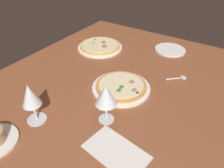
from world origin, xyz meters
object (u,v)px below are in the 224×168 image
Objects in this scene: wine_glass_far at (106,96)px; spoon at (181,78)px; pizza_main at (121,87)px; pizza_side at (100,46)px; side_plate at (170,50)px; paper_menu at (116,152)px; wine_glass_near at (30,97)px.

wine_glass_far is 47.04cm from spoon.
pizza_main is at bearing 138.73° from spoon.
pizza_side is 1.70× the size of wine_glass_far.
spoon is at bearing -95.81° from pizza_side.
pizza_main and pizza_side have the same top height.
pizza_main is 30.92cm from spoon.
side_plate reaches higher than paper_menu.
wine_glass_far is at bearing 54.86° from paper_menu.
side_plate is at bearing 30.13° from spoon.
pizza_side is at bearing 48.69° from pizza_main.
wine_glass_far is 0.77× the size of paper_menu.
pizza_main is 1.62× the size of wine_glass_near.
pizza_main is 49.83cm from side_plate.
spoon reaches higher than side_plate.
wine_glass_far is 1.74× the size of spoon.
pizza_main reaches higher than spoon.
side_plate is at bearing -60.93° from pizza_side.
pizza_side is 2.96× the size of spoon.
wine_glass_far is 0.88× the size of side_plate.
pizza_side is 62.39cm from wine_glass_far.
spoon is (43.10, -15.12, -11.22)cm from wine_glass_far.
side_plate is 30.44cm from spoon.
wine_glass_far reaches higher than paper_menu.
side_plate is (84.11, -22.18, -11.11)cm from wine_glass_near.
pizza_main is 39.90cm from wine_glass_near.
side_plate is at bearing 0.14° from wine_glass_far.
wine_glass_far is (-19.87, -5.28, 10.49)cm from pizza_main.
wine_glass_far is 70.34cm from side_plate.
pizza_side is at bearing 37.97° from wine_glass_far.
spoon is at bearing -32.96° from wine_glass_near.
wine_glass_near reaches higher than side_plate.
side_plate is (20.94, -37.68, -0.77)cm from pizza_side.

